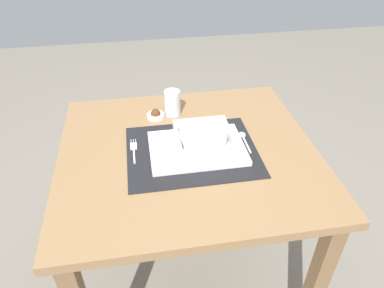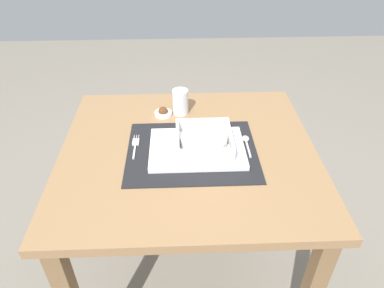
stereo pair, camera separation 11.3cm
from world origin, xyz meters
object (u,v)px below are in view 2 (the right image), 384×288
object	(u,v)px
fork	(135,145)
drinking_glass	(180,103)
porridge_bowl	(204,141)
spoon	(246,141)
dining_table	(188,176)
butter_knife	(240,149)
condiment_saucer	(163,113)

from	to	relation	value
fork	drinking_glass	xyz separation A→B (m)	(0.15, 0.20, 0.04)
porridge_bowl	drinking_glass	distance (m)	0.25
porridge_bowl	spoon	distance (m)	0.15
drinking_glass	spoon	bearing A→B (deg)	-42.72
dining_table	spoon	world-z (taller)	spoon
porridge_bowl	butter_knife	bearing A→B (deg)	-2.58
fork	drinking_glass	world-z (taller)	drinking_glass
dining_table	condiment_saucer	size ratio (longest dim) A/B	12.83
butter_knife	dining_table	bearing A→B (deg)	171.80
spoon	drinking_glass	world-z (taller)	drinking_glass
drinking_glass	condiment_saucer	bearing A→B (deg)	-169.25
fork	butter_knife	bearing A→B (deg)	-2.97
butter_knife	condiment_saucer	distance (m)	0.34
dining_table	fork	size ratio (longest dim) A/B	6.50
spoon	butter_knife	bearing A→B (deg)	-122.38
butter_knife	condiment_saucer	world-z (taller)	condiment_saucer
porridge_bowl	condiment_saucer	distance (m)	0.26
spoon	dining_table	bearing A→B (deg)	-173.39
dining_table	porridge_bowl	distance (m)	0.16
porridge_bowl	condiment_saucer	xyz separation A→B (m)	(-0.14, 0.23, -0.03)
spoon	condiment_saucer	size ratio (longest dim) A/B	1.76
fork	condiment_saucer	size ratio (longest dim) A/B	1.97
butter_knife	porridge_bowl	bearing A→B (deg)	174.01
condiment_saucer	butter_knife	bearing A→B (deg)	-42.24
porridge_bowl	drinking_glass	bearing A→B (deg)	106.54
drinking_glass	fork	bearing A→B (deg)	-126.93
porridge_bowl	drinking_glass	xyz separation A→B (m)	(-0.07, 0.24, 0.00)
dining_table	drinking_glass	bearing A→B (deg)	95.32
dining_table	fork	world-z (taller)	fork
fork	dining_table	bearing A→B (deg)	-4.94
dining_table	butter_knife	bearing A→B (deg)	-4.79
fork	condiment_saucer	world-z (taller)	condiment_saucer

